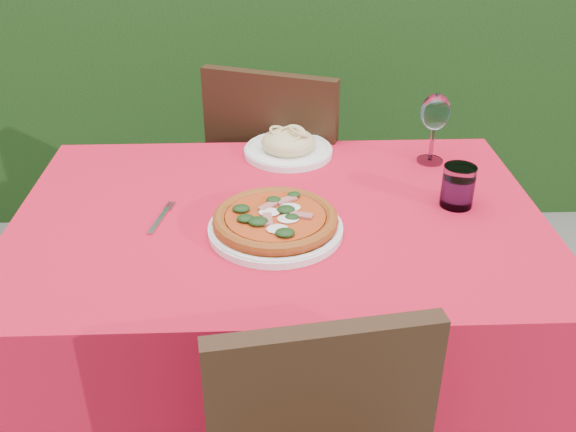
{
  "coord_description": "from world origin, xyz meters",
  "views": [
    {
      "loc": [
        -0.03,
        -1.33,
        1.51
      ],
      "look_at": [
        0.02,
        -0.05,
        0.77
      ],
      "focal_mm": 40.0,
      "sensor_mm": 36.0,
      "label": 1
    }
  ],
  "objects_px": {
    "pasta_plate": "(288,146)",
    "water_glass": "(458,188)",
    "wine_glass": "(435,115)",
    "fork": "(159,221)",
    "pizza_plate": "(275,222)",
    "chair_far": "(282,180)"
  },
  "relations": [
    {
      "from": "wine_glass",
      "to": "fork",
      "type": "height_order",
      "value": "wine_glass"
    },
    {
      "from": "pasta_plate",
      "to": "fork",
      "type": "height_order",
      "value": "pasta_plate"
    },
    {
      "from": "pasta_plate",
      "to": "water_glass",
      "type": "bearing_deg",
      "value": -38.44
    },
    {
      "from": "pizza_plate",
      "to": "wine_glass",
      "type": "relative_size",
      "value": 1.85
    },
    {
      "from": "chair_far",
      "to": "pasta_plate",
      "type": "xyz_separation_m",
      "value": [
        0.01,
        -0.25,
        0.24
      ]
    },
    {
      "from": "chair_far",
      "to": "water_glass",
      "type": "distance_m",
      "value": 0.75
    },
    {
      "from": "fork",
      "to": "pizza_plate",
      "type": "bearing_deg",
      "value": 0.17
    },
    {
      "from": "wine_glass",
      "to": "water_glass",
      "type": "bearing_deg",
      "value": -88.79
    },
    {
      "from": "pasta_plate",
      "to": "wine_glass",
      "type": "distance_m",
      "value": 0.41
    },
    {
      "from": "water_glass",
      "to": "pizza_plate",
      "type": "bearing_deg",
      "value": -165.83
    },
    {
      "from": "pizza_plate",
      "to": "wine_glass",
      "type": "xyz_separation_m",
      "value": [
        0.44,
        0.36,
        0.11
      ]
    },
    {
      "from": "chair_far",
      "to": "fork",
      "type": "distance_m",
      "value": 0.73
    },
    {
      "from": "chair_far",
      "to": "water_glass",
      "type": "bearing_deg",
      "value": 147.3
    },
    {
      "from": "pizza_plate",
      "to": "water_glass",
      "type": "height_order",
      "value": "water_glass"
    },
    {
      "from": "pizza_plate",
      "to": "pasta_plate",
      "type": "distance_m",
      "value": 0.43
    },
    {
      "from": "chair_far",
      "to": "water_glass",
      "type": "relative_size",
      "value": 9.05
    },
    {
      "from": "chair_far",
      "to": "fork",
      "type": "xyz_separation_m",
      "value": [
        -0.3,
        -0.62,
        0.21
      ]
    },
    {
      "from": "pizza_plate",
      "to": "fork",
      "type": "height_order",
      "value": "pizza_plate"
    },
    {
      "from": "pasta_plate",
      "to": "wine_glass",
      "type": "bearing_deg",
      "value": -9.3
    },
    {
      "from": "pizza_plate",
      "to": "wine_glass",
      "type": "distance_m",
      "value": 0.58
    },
    {
      "from": "chair_far",
      "to": "pizza_plate",
      "type": "bearing_deg",
      "value": 108.79
    },
    {
      "from": "water_glass",
      "to": "pasta_plate",
      "type": "bearing_deg",
      "value": 141.56
    }
  ]
}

